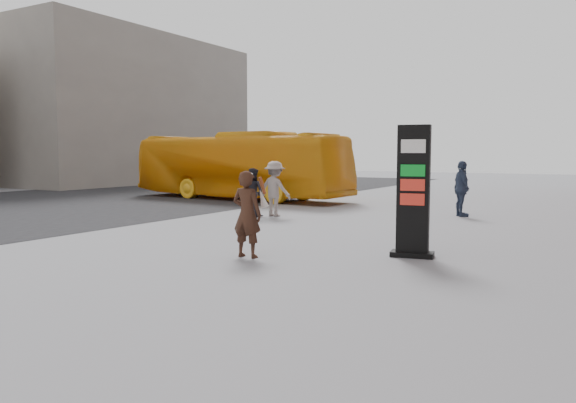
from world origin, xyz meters
The scene contains 9 objects.
ground centered at (0.00, 0.00, 0.00)m, with size 100.00×100.00×0.00m, color #9E9EA3.
road centered at (-13.00, 5.00, 0.00)m, with size 16.00×60.00×0.01m, color black.
bg_building_far centered at (-24.00, 20.00, 5.00)m, with size 10.00×18.00×10.00m, color gray.
info_pylon centered at (3.44, 1.91, 1.31)m, with size 0.90×0.56×2.62m.
woman centered at (0.62, 0.22, 0.88)m, with size 0.65×0.60×1.72m.
bus centered at (-7.65, 11.67, 1.48)m, with size 2.49×10.63×2.96m, color orange.
pedestrian_a centered at (-3.19, 6.09, 0.79)m, with size 0.77×0.60×1.58m, color black.
pedestrian_b centered at (-2.67, 6.62, 0.90)m, with size 1.16×0.67×1.80m, color gray.
pedestrian_c centered at (2.61, 9.62, 0.91)m, with size 1.06×0.44×1.81m, color #333F59.
Camera 1 is at (6.87, -8.90, 2.08)m, focal length 35.00 mm.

